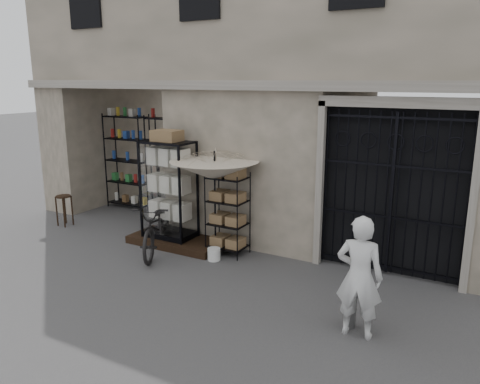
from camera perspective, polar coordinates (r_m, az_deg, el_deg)
The scene contains 14 objects.
ground at distance 7.50m, azimuth 0.12°, elevation -13.04°, with size 80.00×80.00×0.00m, color #262629.
main_building at distance 10.44m, azimuth 11.53°, elevation 19.60°, with size 14.00×4.00×9.00m, color tan.
shop_recess at distance 11.77m, azimuth -12.53°, elevation 4.17°, with size 3.00×1.70×3.00m, color black.
shop_shelving at distance 12.22m, azimuth -11.09°, elevation 3.39°, with size 2.70×0.50×2.50m, color black.
iron_gate at distance 8.48m, azimuth 18.24°, elevation 0.22°, with size 2.50×0.21×3.00m.
step_platform at distance 9.88m, azimuth -7.74°, elevation -5.95°, with size 2.00×0.90×0.15m, color black.
display_cabinet at distance 9.71m, azimuth -8.68°, elevation -0.33°, with size 1.15×0.91×2.17m.
wire_rack at distance 9.09m, azimuth -1.51°, elevation -2.78°, with size 0.76×0.58×1.63m.
market_umbrella at distance 8.94m, azimuth -3.13°, elevation 3.25°, with size 1.57×1.60×2.44m.
white_bucket at distance 8.99m, azimuth -3.19°, elevation -7.57°, with size 0.25×0.25×0.24m, color silver.
bicycle at distance 9.57m, azimuth -9.92°, elevation -7.19°, with size 0.69×1.04×1.99m, color black.
wooden_stool at distance 11.72m, azimuth -20.62°, elevation -2.03°, with size 0.45×0.45×0.72m.
steel_bollard at distance 6.77m, azimuth 13.43°, elevation -12.74°, with size 0.15×0.15×0.80m, color slate.
shopkeeper at distance 6.79m, azimuth 13.91°, elevation -16.48°, with size 0.61×1.67×0.40m, color silver.
Camera 1 is at (3.26, -5.86, 3.36)m, focal length 35.00 mm.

